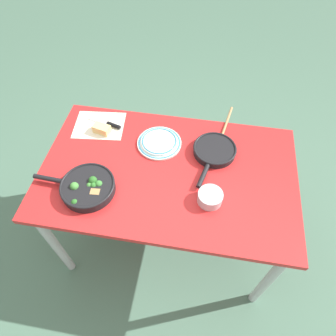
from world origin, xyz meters
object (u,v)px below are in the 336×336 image
(skillet_eggs, at_px, (214,150))
(dinner_plate_stack, at_px, (159,142))
(grater_knife, at_px, (109,124))
(skillet_broccoli, at_px, (87,187))
(wooden_spoon, at_px, (222,136))
(prep_bowl_steel, at_px, (210,197))
(cheese_block, at_px, (102,129))

(skillet_eggs, xyz_separation_m, dinner_plate_stack, (-0.30, 0.02, -0.01))
(skillet_eggs, height_order, dinner_plate_stack, skillet_eggs)
(grater_knife, bearing_deg, skillet_broccoli, 110.15)
(grater_knife, height_order, dinner_plate_stack, dinner_plate_stack)
(wooden_spoon, relative_size, prep_bowl_steel, 3.38)
(dinner_plate_stack, bearing_deg, prep_bowl_steel, -46.26)
(skillet_eggs, xyz_separation_m, prep_bowl_steel, (0.00, -0.30, 0.01))
(skillet_broccoli, distance_m, prep_bowl_steel, 0.60)
(skillet_broccoli, bearing_deg, wooden_spoon, -140.26)
(grater_knife, bearing_deg, cheese_block, 88.87)
(skillet_eggs, distance_m, grater_knife, 0.63)
(grater_knife, bearing_deg, wooden_spoon, -162.12)
(skillet_eggs, bearing_deg, wooden_spoon, 178.30)
(cheese_block, bearing_deg, grater_knife, 72.39)
(dinner_plate_stack, bearing_deg, wooden_spoon, 18.19)
(cheese_block, relative_size, dinner_plate_stack, 0.43)
(skillet_broccoli, xyz_separation_m, skillet_eggs, (0.59, 0.34, -0.01))
(dinner_plate_stack, bearing_deg, skillet_broccoli, -129.00)
(skillet_eggs, distance_m, cheese_block, 0.64)
(grater_knife, relative_size, cheese_block, 2.10)
(wooden_spoon, distance_m, dinner_plate_stack, 0.36)
(prep_bowl_steel, bearing_deg, cheese_block, 151.27)
(cheese_block, bearing_deg, dinner_plate_stack, -5.73)
(skillet_eggs, bearing_deg, cheese_block, -80.97)
(grater_knife, distance_m, dinner_plate_stack, 0.33)
(cheese_block, bearing_deg, skillet_broccoli, -82.94)
(skillet_eggs, bearing_deg, skillet_broccoli, -46.56)
(prep_bowl_steel, bearing_deg, skillet_eggs, 90.26)
(dinner_plate_stack, height_order, prep_bowl_steel, prep_bowl_steel)
(skillet_eggs, bearing_deg, prep_bowl_steel, 13.84)
(skillet_broccoli, height_order, dinner_plate_stack, skillet_broccoli)
(grater_knife, distance_m, cheese_block, 0.07)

